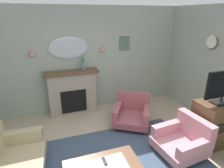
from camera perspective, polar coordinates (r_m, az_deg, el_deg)
wall_back at (r=5.04m, az=-8.07°, el=7.16°), size 6.25×0.10×2.70m
fireplace at (r=5.01m, az=-11.80°, el=-2.58°), size 1.36×0.36×1.16m
mantel_vase_centre at (r=4.78m, az=-8.86°, el=6.54°), size 0.10×0.10×0.38m
wall_mirror at (r=4.83m, az=-13.03°, el=10.60°), size 0.96×0.06×0.56m
wall_sconce_left at (r=4.77m, az=-23.17°, el=8.76°), size 0.14×0.14×0.14m
wall_sconce_right at (r=4.96m, az=-2.97°, el=10.74°), size 0.14×0.14×0.14m
wall_clock at (r=4.87m, az=27.96°, el=11.13°), size 0.04×0.31×0.31m
framed_picture at (r=5.22m, az=3.83°, el=12.21°), size 0.28×0.03×0.36m
tv_remote at (r=3.01m, az=-2.30°, el=-22.28°), size 0.04×0.16×0.02m
armchair_beside_couch at (r=4.56m, az=6.15°, el=-8.34°), size 1.11×1.12×0.71m
armchair_in_corner at (r=3.89m, az=20.83°, el=-15.29°), size 0.89×0.88×0.71m
tv_cabinet at (r=4.36m, az=28.77°, el=-10.28°), size 0.80×0.57×0.90m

